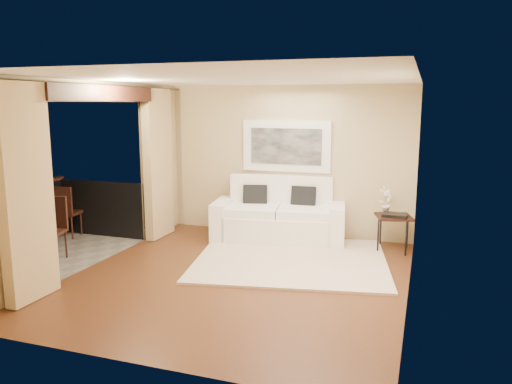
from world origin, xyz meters
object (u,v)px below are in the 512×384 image
at_px(sofa, 279,217).
at_px(balcony_chair_near, 52,223).
at_px(ice_bucket, 29,202).
at_px(bistro_table, 32,215).
at_px(orchid, 386,200).
at_px(balcony_chair_far, 64,208).
at_px(side_table, 394,219).

height_order(sofa, balcony_chair_near, sofa).
bearing_deg(ice_bucket, bistro_table, -34.37).
height_order(orchid, bistro_table, orchid).
xyz_separation_m(orchid, balcony_chair_far, (-5.45, -1.25, -0.27)).
bearing_deg(sofa, orchid, -7.46).
distance_m(bistro_table, balcony_chair_far, 0.79).
distance_m(bistro_table, ice_bucket, 0.25).
height_order(sofa, ice_bucket, sofa).
distance_m(balcony_chair_near, ice_bucket, 0.86).
bearing_deg(sofa, ice_bucket, -162.39).
bearing_deg(sofa, balcony_chair_near, -152.21).
height_order(side_table, balcony_chair_near, balcony_chair_near).
distance_m(sofa, bistro_table, 4.11).
xyz_separation_m(sofa, balcony_chair_far, (-3.63, -1.20, 0.16)).
height_order(orchid, balcony_chair_near, orchid).
distance_m(orchid, ice_bucket, 5.88).
height_order(sofa, balcony_chair_far, sofa).
xyz_separation_m(sofa, balcony_chair_near, (-2.98, -2.25, 0.17)).
height_order(bistro_table, balcony_chair_near, balcony_chair_near).
distance_m(orchid, balcony_chair_near, 5.33).
distance_m(sofa, orchid, 1.87).
bearing_deg(balcony_chair_near, ice_bucket, 142.27).
relative_size(sofa, balcony_chair_far, 2.56).
distance_m(side_table, bistro_table, 5.87).
distance_m(balcony_chair_far, balcony_chair_near, 1.24).
height_order(bistro_table, balcony_chair_far, balcony_chair_far).
height_order(side_table, balcony_chair_far, balcony_chair_far).
bearing_deg(side_table, balcony_chair_far, -168.93).
relative_size(side_table, orchid, 1.48).
bearing_deg(bistro_table, ice_bucket, 145.63).
relative_size(sofa, orchid, 5.35).
xyz_separation_m(side_table, bistro_table, (-5.55, -1.89, 0.06)).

